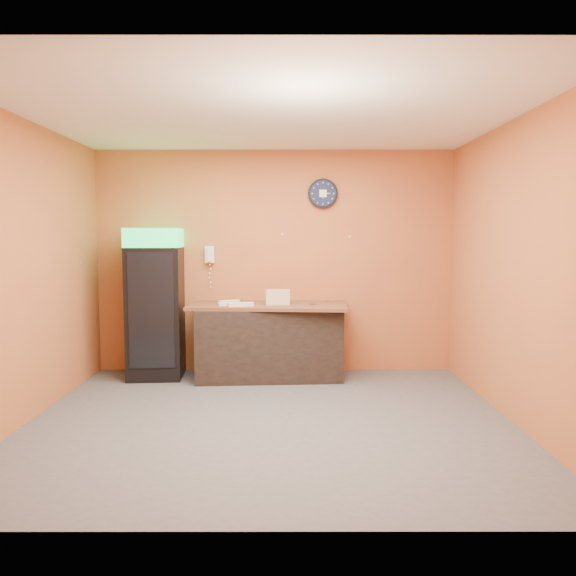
{
  "coord_description": "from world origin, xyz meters",
  "views": [
    {
      "loc": [
        0.16,
        -5.13,
        1.72
      ],
      "look_at": [
        0.17,
        0.6,
        1.19
      ],
      "focal_mm": 35.0,
      "sensor_mm": 36.0,
      "label": 1
    }
  ],
  "objects": [
    {
      "name": "floor",
      "position": [
        0.0,
        0.0,
        0.0
      ],
      "size": [
        4.5,
        4.5,
        0.0
      ],
      "primitive_type": "plane",
      "color": "#47474C",
      "rests_on": "ground"
    },
    {
      "name": "sub_roll_stack",
      "position": [
        0.05,
        1.53,
        0.99
      ],
      "size": [
        0.29,
        0.13,
        0.18
      ],
      "rotation": [
        0.0,
        0.0,
        0.11
      ],
      "color": "beige",
      "rests_on": "butcher_paper"
    },
    {
      "name": "right_wall",
      "position": [
        2.25,
        0.0,
        1.4
      ],
      "size": [
        0.02,
        4.0,
        2.8
      ],
      "primitive_type": "cube",
      "color": "#B86934",
      "rests_on": "floor"
    },
    {
      "name": "wall_clock",
      "position": [
        0.61,
        1.97,
        2.25
      ],
      "size": [
        0.37,
        0.06,
        0.37
      ],
      "color": "black",
      "rests_on": "back_wall"
    },
    {
      "name": "prep_counter",
      "position": [
        -0.06,
        1.62,
        0.43
      ],
      "size": [
        1.78,
        0.88,
        0.86
      ],
      "primitive_type": "cube",
      "rotation": [
        0.0,
        0.0,
        0.06
      ],
      "color": "black",
      "rests_on": "floor"
    },
    {
      "name": "butcher_paper",
      "position": [
        -0.06,
        1.62,
        0.88
      ],
      "size": [
        1.94,
        0.97,
        0.04
      ],
      "primitive_type": "cube",
      "rotation": [
        0.0,
        0.0,
        -0.07
      ],
      "color": "brown",
      "rests_on": "prep_counter"
    },
    {
      "name": "left_wall",
      "position": [
        -2.25,
        0.0,
        1.4
      ],
      "size": [
        0.02,
        4.0,
        2.8
      ],
      "primitive_type": "cube",
      "color": "#B86934",
      "rests_on": "floor"
    },
    {
      "name": "wall_phone",
      "position": [
        -0.82,
        1.95,
        1.49
      ],
      "size": [
        0.11,
        0.1,
        0.21
      ],
      "color": "white",
      "rests_on": "back_wall"
    },
    {
      "name": "wrapped_sandwich_mid",
      "position": [
        -0.38,
        1.39,
        0.93
      ],
      "size": [
        0.31,
        0.18,
        0.04
      ],
      "primitive_type": "cube",
      "rotation": [
        0.0,
        0.0,
        0.23
      ],
      "color": "silver",
      "rests_on": "butcher_paper"
    },
    {
      "name": "kitchen_tool",
      "position": [
        -0.42,
        1.73,
        0.93
      ],
      "size": [
        0.06,
        0.06,
        0.06
      ],
      "primitive_type": "cylinder",
      "color": "silver",
      "rests_on": "butcher_paper"
    },
    {
      "name": "beverage_cooler",
      "position": [
        -1.44,
        1.61,
        0.89
      ],
      "size": [
        0.68,
        0.69,
        1.82
      ],
      "rotation": [
        0.0,
        0.0,
        0.07
      ],
      "color": "black",
      "rests_on": "floor"
    },
    {
      "name": "wrapped_sandwich_right",
      "position": [
        -0.55,
        1.67,
        0.92
      ],
      "size": [
        0.27,
        0.22,
        0.04
      ],
      "primitive_type": "cube",
      "rotation": [
        0.0,
        0.0,
        0.56
      ],
      "color": "silver",
      "rests_on": "butcher_paper"
    },
    {
      "name": "wrapped_sandwich_left",
      "position": [
        -0.53,
        1.46,
        0.92
      ],
      "size": [
        0.27,
        0.16,
        0.04
      ],
      "primitive_type": "cube",
      "rotation": [
        0.0,
        0.0,
        0.25
      ],
      "color": "silver",
      "rests_on": "butcher_paper"
    },
    {
      "name": "ceiling",
      "position": [
        0.0,
        0.0,
        2.8
      ],
      "size": [
        4.5,
        4.0,
        0.02
      ],
      "primitive_type": "cube",
      "color": "white",
      "rests_on": "back_wall"
    },
    {
      "name": "back_wall",
      "position": [
        0.0,
        2.0,
        1.4
      ],
      "size": [
        4.5,
        0.02,
        2.8
      ],
      "primitive_type": "cube",
      "color": "#B86934",
      "rests_on": "floor"
    }
  ]
}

